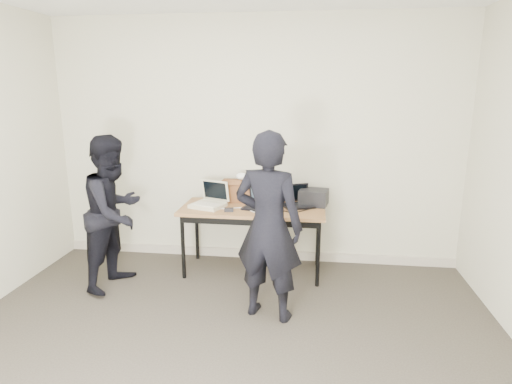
% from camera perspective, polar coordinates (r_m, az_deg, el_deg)
% --- Properties ---
extents(room, '(4.60, 4.60, 2.80)m').
position_cam_1_polar(room, '(2.56, -6.81, 0.24)').
color(room, '#3A342C').
rests_on(room, ground).
extents(desk, '(1.51, 0.66, 0.72)m').
position_cam_1_polar(desk, '(4.49, -0.45, -2.83)').
color(desk, brown).
rests_on(desk, ground).
extents(laptop_beige, '(0.41, 0.41, 0.26)m').
position_cam_1_polar(laptop_beige, '(4.53, -6.21, -1.28)').
color(laptop_beige, beige).
rests_on(laptop_beige, desk).
extents(laptop_center, '(0.36, 0.35, 0.23)m').
position_cam_1_polar(laptop_center, '(4.46, 0.49, -1.43)').
color(laptop_center, black).
rests_on(laptop_center, desk).
extents(laptop_right, '(0.40, 0.39, 0.23)m').
position_cam_1_polar(laptop_right, '(4.55, 5.44, -1.21)').
color(laptop_right, black).
rests_on(laptop_right, desk).
extents(leather_satchel, '(0.37, 0.19, 0.25)m').
position_cam_1_polar(leather_satchel, '(4.68, -2.25, 0.23)').
color(leather_satchel, brown).
rests_on(leather_satchel, desk).
extents(tissue, '(0.15, 0.12, 0.08)m').
position_cam_1_polar(tissue, '(4.65, -1.90, 2.11)').
color(tissue, white).
rests_on(tissue, leather_satchel).
extents(equipment_box, '(0.33, 0.29, 0.17)m').
position_cam_1_polar(equipment_box, '(4.59, 7.68, -0.70)').
color(equipment_box, black).
rests_on(equipment_box, desk).
extents(power_brick, '(0.10, 0.07, 0.03)m').
position_cam_1_polar(power_brick, '(4.34, -3.63, -2.39)').
color(power_brick, black).
rests_on(power_brick, desk).
extents(cables, '(1.14, 0.41, 0.01)m').
position_cam_1_polar(cables, '(4.46, 0.10, -2.10)').
color(cables, black).
rests_on(cables, desk).
extents(person_typist, '(0.67, 0.52, 1.62)m').
position_cam_1_polar(person_typist, '(3.58, 1.66, -4.69)').
color(person_typist, black).
rests_on(person_typist, ground).
extents(person_observer, '(0.72, 0.84, 1.51)m').
position_cam_1_polar(person_observer, '(4.40, -18.35, -2.58)').
color(person_observer, black).
rests_on(person_observer, ground).
extents(baseboard, '(4.50, 0.03, 0.10)m').
position_cam_1_polar(baseboard, '(5.06, -0.22, -8.20)').
color(baseboard, '#B2A794').
rests_on(baseboard, ground).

